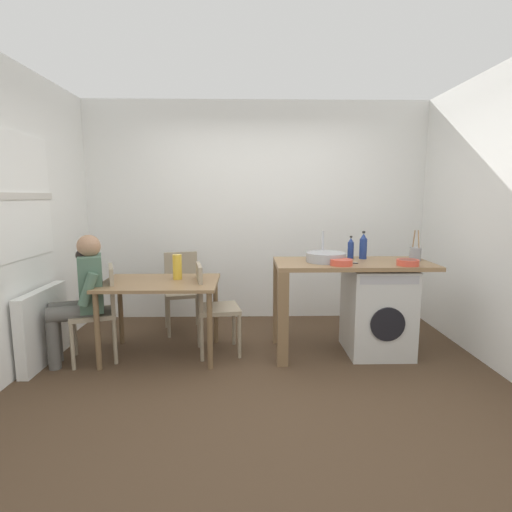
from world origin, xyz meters
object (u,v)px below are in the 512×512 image
object	(u,v)px
dining_table	(161,291)
chair_spare_by_wall	(182,287)
seated_person	(81,292)
bottle_tall_green	(351,248)
utensil_crock	(415,254)
vase	(177,267)
washing_machine	(377,310)
colander	(408,262)
chair_person_seat	(101,307)
bottle_squat_brown	(363,246)
mixing_bowl	(341,262)
chair_opposite	(211,303)

from	to	relation	value
dining_table	chair_spare_by_wall	distance (m)	0.79
seated_person	bottle_tall_green	world-z (taller)	seated_person
utensil_crock	vase	xyz separation A→B (m)	(-2.34, 0.02, -0.13)
seated_person	washing_machine	xyz separation A→B (m)	(2.82, 0.16, -0.24)
colander	seated_person	bearing A→B (deg)	178.82
washing_machine	vase	xyz separation A→B (m)	(-1.97, 0.07, 0.43)
chair_person_seat	bottle_squat_brown	xyz separation A→B (m)	(2.56, 0.28, 0.54)
chair_person_seat	bottle_tall_green	size ratio (longest dim) A/B	3.93
mixing_bowl	colander	size ratio (longest dim) A/B	1.02
seated_person	colander	world-z (taller)	seated_person
utensil_crock	dining_table	bearing A→B (deg)	-178.19
washing_machine	mixing_bowl	bearing A→B (deg)	-154.79
dining_table	bottle_tall_green	distance (m)	1.95
utensil_crock	colander	bearing A→B (deg)	-123.70
colander	chair_opposite	bearing A→B (deg)	172.93
utensil_crock	chair_opposite	bearing A→B (deg)	-178.78
mixing_bowl	utensil_crock	bearing A→B (deg)	17.61
chair_person_seat	vase	bearing A→B (deg)	-95.72
colander	vase	xyz separation A→B (m)	(-2.16, 0.29, -0.09)
chair_person_seat	washing_machine	bearing A→B (deg)	-107.57
dining_table	colander	distance (m)	2.34
chair_spare_by_wall	seated_person	distance (m)	1.20
chair_spare_by_wall	bottle_squat_brown	bearing A→B (deg)	148.83
washing_machine	bottle_tall_green	size ratio (longest dim) A/B	3.76
dining_table	chair_person_seat	world-z (taller)	chair_person_seat
seated_person	bottle_squat_brown	size ratio (longest dim) A/B	4.27
mixing_bowl	vase	bearing A→B (deg)	170.09
chair_spare_by_wall	utensil_crock	xyz separation A→B (m)	(2.41, -0.69, 0.48)
dining_table	colander	bearing A→B (deg)	-4.73
chair_opposite	utensil_crock	xyz separation A→B (m)	(2.01, 0.04, 0.48)
bottle_tall_green	mixing_bowl	world-z (taller)	bottle_tall_green
seated_person	chair_person_seat	bearing A→B (deg)	-90.00
chair_opposite	seated_person	world-z (taller)	seated_person
chair_spare_by_wall	mixing_bowl	xyz separation A→B (m)	(1.62, -0.94, 0.44)
colander	chair_spare_by_wall	bearing A→B (deg)	156.63
mixing_bowl	colander	distance (m)	0.61
washing_machine	utensil_crock	xyz separation A→B (m)	(0.37, 0.05, 0.56)
chair_person_seat	chair_opposite	distance (m)	1.03
seated_person	bottle_tall_green	size ratio (longest dim) A/B	5.24
bottle_squat_brown	colander	bearing A→B (deg)	-53.20
bottle_tall_green	chair_opposite	bearing A→B (deg)	-171.56
colander	dining_table	bearing A→B (deg)	175.27
bottle_tall_green	vase	size ratio (longest dim) A/B	0.94
bottle_tall_green	bottle_squat_brown	world-z (taller)	bottle_squat_brown
chair_opposite	vase	size ratio (longest dim) A/B	3.68
seated_person	colander	distance (m)	3.03
colander	vase	world-z (taller)	vase
bottle_squat_brown	chair_opposite	bearing A→B (deg)	-173.56
bottle_squat_brown	washing_machine	bearing A→B (deg)	-58.50
bottle_squat_brown	colander	size ratio (longest dim) A/B	1.41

